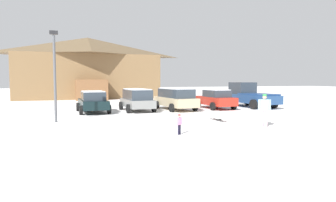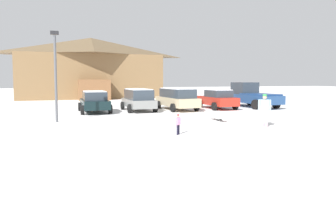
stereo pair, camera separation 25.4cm
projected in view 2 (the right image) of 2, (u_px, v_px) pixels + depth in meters
The scene contains 11 objects.
ground at pixel (222, 142), 11.52m from camera, with size 160.00×160.00×0.00m, color white.
ski_lodge at pixel (91, 67), 39.54m from camera, with size 18.15×10.56×7.88m.
parked_black_sedan at pixel (94, 101), 21.92m from camera, with size 2.30×4.42×1.57m.
parked_grey_wagon at pixel (138, 99), 22.88m from camera, with size 2.30×4.29×1.70m.
parked_beige_suv at pixel (177, 98), 23.71m from camera, with size 2.54×4.94×1.72m.
parked_red_sedan at pixel (217, 99), 24.64m from camera, with size 2.25×4.20×1.59m.
pickup_truck at pixel (251, 96), 26.13m from camera, with size 2.83×5.78×2.15m.
skier_adult_in_blue_parka at pixel (264, 109), 14.97m from camera, with size 0.53×0.42×1.67m.
skier_child_in_pink_snowsuit at pixel (178, 123), 13.00m from camera, with size 0.28×0.23×0.89m.
pair_of_skis at pixel (219, 120), 17.55m from camera, with size 0.34×1.54×0.08m.
lamp_post at pixel (55, 71), 16.75m from camera, with size 0.44×0.24×5.09m.
Camera 2 is at (-5.32, -10.27, 2.40)m, focal length 32.00 mm.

